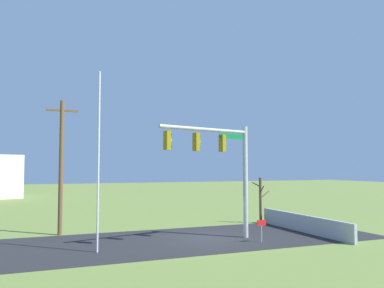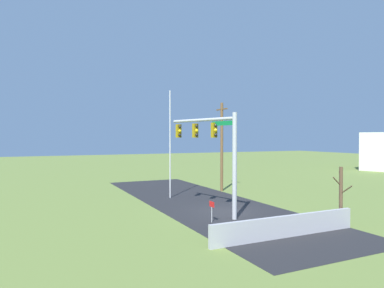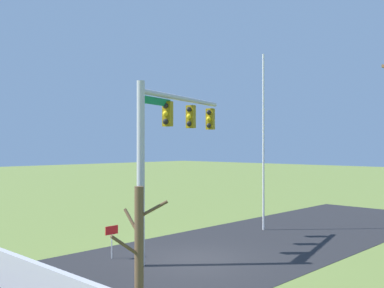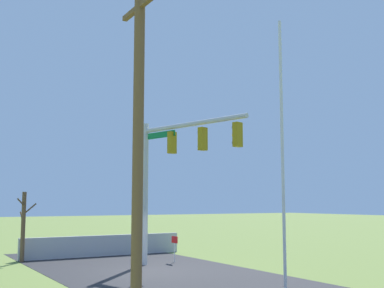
# 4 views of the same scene
# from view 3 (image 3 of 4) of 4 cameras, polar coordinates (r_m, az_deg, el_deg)

# --- Properties ---
(ground_plane) EXTENTS (160.00, 160.00, 0.00)m
(ground_plane) POSITION_cam_3_polar(r_m,az_deg,el_deg) (17.29, 0.55, -14.32)
(ground_plane) COLOR olive
(road_surface) EXTENTS (28.00, 8.00, 0.01)m
(road_surface) POSITION_cam_3_polar(r_m,az_deg,el_deg) (20.31, 8.47, -12.17)
(road_surface) COLOR #232326
(road_surface) RESTS_ON ground_plane
(sidewalk_corner) EXTENTS (6.00, 6.00, 0.01)m
(sidewalk_corner) POSITION_cam_3_polar(r_m,az_deg,el_deg) (15.76, -9.42, -15.68)
(sidewalk_corner) COLOR #B7B5AD
(sidewalk_corner) RESTS_ON ground_plane
(retaining_fence) EXTENTS (0.20, 8.70, 1.08)m
(retaining_fence) POSITION_cam_3_polar(r_m,az_deg,el_deg) (13.68, -20.17, -15.73)
(retaining_fence) COLOR #A8A8AD
(retaining_fence) RESTS_ON ground_plane
(signal_mast) EXTENTS (5.93, 1.79, 6.48)m
(signal_mast) POSITION_cam_3_polar(r_m,az_deg,el_deg) (17.31, -3.12, 1.02)
(signal_mast) COLOR #B2B5BA
(signal_mast) RESTS_ON ground_plane
(flagpole) EXTENTS (0.10, 0.10, 8.80)m
(flagpole) POSITION_cam_3_polar(r_m,az_deg,el_deg) (22.75, 9.04, 0.25)
(flagpole) COLOR silver
(flagpole) RESTS_ON ground_plane
(bare_tree) EXTENTS (1.27, 1.02, 3.32)m
(bare_tree) POSITION_cam_3_polar(r_m,az_deg,el_deg) (10.14, -6.75, -14.37)
(bare_tree) COLOR brown
(bare_tree) RESTS_ON ground_plane
(open_sign) EXTENTS (0.56, 0.04, 1.22)m
(open_sign) POSITION_cam_3_polar(r_m,az_deg,el_deg) (17.35, -10.13, -11.19)
(open_sign) COLOR silver
(open_sign) RESTS_ON ground_plane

